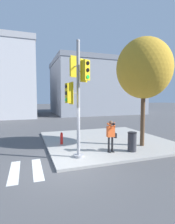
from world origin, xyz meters
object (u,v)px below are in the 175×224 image
at_px(street_tree, 144,69).
at_px(trash_bin, 132,142).
at_px(person_photographer, 111,133).
at_px(traffic_signal_pole, 77,90).
at_px(fire_hydrant, 62,138).

distance_m(street_tree, trash_bin, 4.27).
distance_m(person_photographer, trash_bin, 1.24).
bearing_deg(trash_bin, traffic_signal_pole, 178.89).
bearing_deg(fire_hydrant, street_tree, -22.70).
bearing_deg(fire_hydrant, trash_bin, -39.02).
height_order(fire_hydrant, trash_bin, trash_bin).
bearing_deg(trash_bin, street_tree, 32.45).
bearing_deg(traffic_signal_pole, person_photographer, 6.75).
height_order(person_photographer, fire_hydrant, person_photographer).
relative_size(street_tree, fire_hydrant, 8.54).
bearing_deg(fire_hydrant, person_photographer, -47.53).
distance_m(person_photographer, street_tree, 4.27).
bearing_deg(street_tree, trash_bin, -147.55).
relative_size(traffic_signal_pole, fire_hydrant, 7.51).
distance_m(traffic_signal_pole, trash_bin, 4.05).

